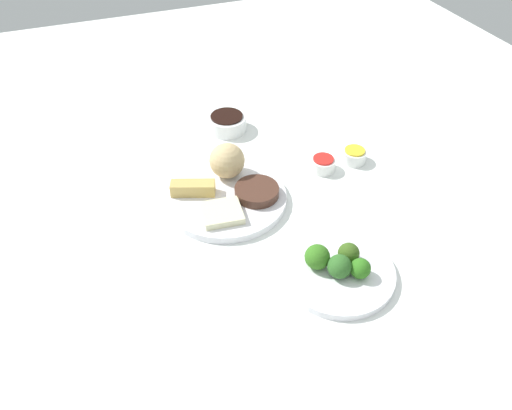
# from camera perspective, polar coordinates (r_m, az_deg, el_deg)

# --- Properties ---
(tabletop) EXTENTS (2.20, 2.20, 0.02)m
(tabletop) POSITION_cam_1_polar(r_m,az_deg,el_deg) (1.06, -3.13, 0.11)
(tabletop) COLOR white
(tabletop) RESTS_ON ground
(main_plate) EXTENTS (0.25, 0.25, 0.02)m
(main_plate) POSITION_cam_1_polar(r_m,az_deg,el_deg) (1.05, -3.50, 0.90)
(main_plate) COLOR white
(main_plate) RESTS_ON tabletop
(rice_scoop) EXTENTS (0.08, 0.08, 0.08)m
(rice_scoop) POSITION_cam_1_polar(r_m,az_deg,el_deg) (1.07, -3.30, 5.05)
(rice_scoop) COLOR tan
(rice_scoop) RESTS_ON main_plate
(spring_roll) EXTENTS (0.10, 0.06, 0.03)m
(spring_roll) POSITION_cam_1_polar(r_m,az_deg,el_deg) (1.04, -7.15, 1.90)
(spring_roll) COLOR tan
(spring_roll) RESTS_ON main_plate
(crab_rangoon_wonton) EXTENTS (0.08, 0.08, 0.01)m
(crab_rangoon_wonton) POSITION_cam_1_polar(r_m,az_deg,el_deg) (0.99, -3.87, -0.90)
(crab_rangoon_wonton) COLOR beige
(crab_rangoon_wonton) RESTS_ON main_plate
(stir_fry_heap) EXTENTS (0.09, 0.09, 0.02)m
(stir_fry_heap) POSITION_cam_1_polar(r_m,az_deg,el_deg) (1.03, 0.09, 1.55)
(stir_fry_heap) COLOR #472A1F
(stir_fry_heap) RESTS_ON main_plate
(broccoli_plate) EXTENTS (0.20, 0.20, 0.01)m
(broccoli_plate) POSITION_cam_1_polar(r_m,az_deg,el_deg) (0.91, 9.23, -7.48)
(broccoli_plate) COLOR white
(broccoli_plate) RESTS_ON tabletop
(broccoli_floret_0) EXTENTS (0.04, 0.04, 0.04)m
(broccoli_floret_0) POSITION_cam_1_polar(r_m,az_deg,el_deg) (0.89, 11.73, -7.05)
(broccoli_floret_0) COLOR #2F711C
(broccoli_floret_0) RESTS_ON broccoli_plate
(broccoli_floret_1) EXTENTS (0.04, 0.04, 0.04)m
(broccoli_floret_1) POSITION_cam_1_polar(r_m,az_deg,el_deg) (0.88, 9.44, -6.88)
(broccoli_floret_1) COLOR #2D6225
(broccoli_floret_1) RESTS_ON broccoli_plate
(broccoli_floret_2) EXTENTS (0.05, 0.05, 0.05)m
(broccoli_floret_2) POSITION_cam_1_polar(r_m,az_deg,el_deg) (0.89, 6.96, -5.86)
(broccoli_floret_2) COLOR #336F1D
(broccoli_floret_2) RESTS_ON broccoli_plate
(broccoli_floret_3) EXTENTS (0.04, 0.04, 0.04)m
(broccoli_floret_3) POSITION_cam_1_polar(r_m,az_deg,el_deg) (0.91, 10.45, -5.41)
(broccoli_floret_3) COLOR #37591B
(broccoli_floret_3) RESTS_ON broccoli_plate
(soy_sauce_bowl) EXTENTS (0.10, 0.10, 0.04)m
(soy_sauce_bowl) POSITION_cam_1_polar(r_m,az_deg,el_deg) (1.26, -3.31, 9.22)
(soy_sauce_bowl) COLOR white
(soy_sauce_bowl) RESTS_ON tabletop
(soy_sauce_bowl_liquid) EXTENTS (0.08, 0.08, 0.00)m
(soy_sauce_bowl_liquid) POSITION_cam_1_polar(r_m,az_deg,el_deg) (1.25, -3.34, 10.01)
(soy_sauce_bowl_liquid) COLOR black
(soy_sauce_bowl_liquid) RESTS_ON soy_sauce_bowl
(sauce_ramekin_hot_mustard) EXTENTS (0.06, 0.06, 0.03)m
(sauce_ramekin_hot_mustard) POSITION_cam_1_polar(r_m,az_deg,el_deg) (1.17, 11.04, 5.45)
(sauce_ramekin_hot_mustard) COLOR white
(sauce_ramekin_hot_mustard) RESTS_ON tabletop
(sauce_ramekin_hot_mustard_liquid) EXTENTS (0.05, 0.05, 0.00)m
(sauce_ramekin_hot_mustard_liquid) POSITION_cam_1_polar(r_m,az_deg,el_deg) (1.16, 11.14, 6.08)
(sauce_ramekin_hot_mustard_liquid) COLOR yellow
(sauce_ramekin_hot_mustard_liquid) RESTS_ON sauce_ramekin_hot_mustard
(sauce_ramekin_sweet_and_sour) EXTENTS (0.06, 0.06, 0.03)m
(sauce_ramekin_sweet_and_sour) POSITION_cam_1_polar(r_m,az_deg,el_deg) (1.13, 7.57, 4.55)
(sauce_ramekin_sweet_and_sour) COLOR white
(sauce_ramekin_sweet_and_sour) RESTS_ON tabletop
(sauce_ramekin_sweet_and_sour_liquid) EXTENTS (0.05, 0.05, 0.00)m
(sauce_ramekin_sweet_and_sour_liquid) POSITION_cam_1_polar(r_m,az_deg,el_deg) (1.12, 7.64, 5.20)
(sauce_ramekin_sweet_and_sour_liquid) COLOR red
(sauce_ramekin_sweet_and_sour_liquid) RESTS_ON sauce_ramekin_sweet_and_sour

